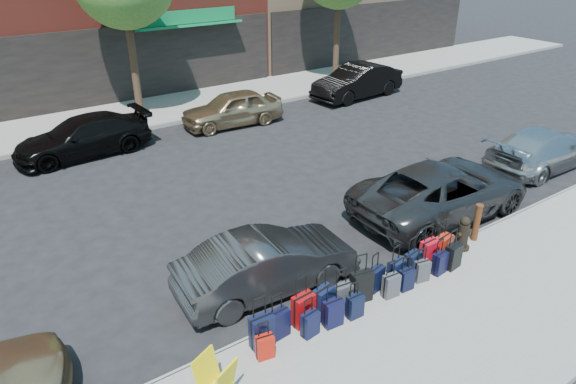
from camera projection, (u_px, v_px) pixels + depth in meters
ground at (246, 212)px, 14.32m from camera, size 120.00×120.00×0.00m
sidewalk_near at (423, 348)px, 9.51m from camera, size 60.00×4.00×0.15m
sidewalk_far at (125, 116)px, 21.63m from camera, size 60.00×4.00×0.15m
curb_near at (351, 292)px, 10.99m from camera, size 60.00×0.08×0.15m
curb_far at (143, 130)px, 20.15m from camera, size 60.00×0.08×0.15m
suitcase_front_0 at (262, 331)px, 9.32m from camera, size 0.45×0.26×1.06m
suitcase_front_1 at (279, 324)px, 9.57m from camera, size 0.40×0.24×0.94m
suitcase_front_2 at (303, 310)px, 9.86m from camera, size 0.46×0.28×1.07m
suitcase_front_3 at (323, 302)px, 10.08m from camera, size 0.47×0.32×1.05m
suitcase_front_4 at (342, 297)px, 10.29m from camera, size 0.41×0.26×0.93m
suitcase_front_5 at (361, 286)px, 10.51m from camera, size 0.49×0.32×1.08m
suitcase_front_6 at (376, 279)px, 10.85m from camera, size 0.40×0.27×0.88m
suitcase_front_7 at (397, 272)px, 11.04m from camera, size 0.40×0.26×0.92m
suitcase_front_8 at (412, 264)px, 11.29m from camera, size 0.42×0.27×0.95m
suitcase_front_9 at (429, 253)px, 11.64m from camera, size 0.43×0.24×1.03m
suitcase_front_10 at (443, 248)px, 11.80m from camera, size 0.46×0.29×1.04m
suitcase_back_0 at (265, 347)px, 9.11m from camera, size 0.35×0.24×0.76m
suitcase_back_2 at (310, 324)px, 9.62m from camera, size 0.37×0.24×0.82m
suitcase_back_3 at (333, 313)px, 9.85m from camera, size 0.40×0.25×0.91m
suitcase_back_4 at (355, 306)px, 10.08m from camera, size 0.34×0.20×0.80m
suitcase_back_6 at (391, 286)px, 10.65m from camera, size 0.37×0.24×0.84m
suitcase_back_7 at (406, 279)px, 10.87m from camera, size 0.34×0.22×0.79m
suitcase_back_8 at (422, 271)px, 11.14m from camera, size 0.36×0.26×0.79m
suitcase_back_9 at (440, 263)px, 11.39m from camera, size 0.37×0.24×0.84m
suitcase_back_10 at (453, 256)px, 11.56m from camera, size 0.43×0.28×0.96m
fire_hydrant at (463, 234)px, 12.23m from camera, size 0.43×0.39×0.86m
bollard at (477, 222)px, 12.53m from camera, size 0.18×0.18×0.97m
display_rack at (216, 382)px, 8.13m from camera, size 0.68×0.71×0.90m
car_near_1 at (268, 263)px, 10.95m from camera, size 4.07×1.66×1.31m
car_near_2 at (442, 190)px, 13.90m from camera, size 5.37×2.59×1.47m
car_near_3 at (543, 149)px, 16.76m from camera, size 4.61×1.92×1.33m
car_far_1 at (83, 137)px, 17.75m from camera, size 4.73×2.14×1.34m
car_far_2 at (232, 108)px, 20.55m from camera, size 4.19×1.95×1.39m
car_far_3 at (357, 81)px, 24.05m from camera, size 4.77×1.99×1.53m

